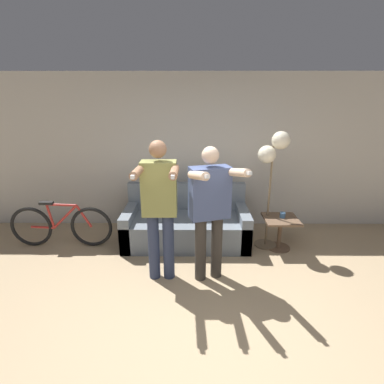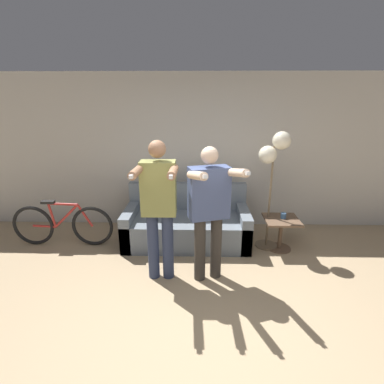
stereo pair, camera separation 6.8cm
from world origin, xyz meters
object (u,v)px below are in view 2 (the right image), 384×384
at_px(floor_lamp, 274,156).
at_px(side_table, 281,227).
at_px(cup, 283,216).
at_px(couch, 187,225).
at_px(person_left, 159,203).
at_px(cat, 209,178).
at_px(bicycle, 63,225).
at_px(person_right, 209,206).

bearing_deg(floor_lamp, side_table, -26.47).
bearing_deg(cup, side_table, -135.25).
xyz_separation_m(couch, person_left, (-0.29, -1.03, 0.74)).
bearing_deg(cat, bicycle, -166.86).
bearing_deg(couch, side_table, -9.22).
bearing_deg(bicycle, person_right, -20.89).
bearing_deg(couch, floor_lamp, -6.59).
bearing_deg(person_left, side_table, 24.52).
xyz_separation_m(person_right, cat, (0.04, 1.37, -0.04)).
relative_size(cat, cup, 5.82).
relative_size(couch, cup, 23.39).
bearing_deg(cat, person_right, -91.58).
bearing_deg(side_table, bicycle, 179.17).
xyz_separation_m(person_left, cat, (0.64, 1.38, -0.07)).
bearing_deg(person_right, couch, 89.52).
bearing_deg(cup, floor_lamp, 163.18).
bearing_deg(cat, cup, -26.60).
bearing_deg(cup, couch, 171.95).
height_order(person_right, bicycle, person_right).
bearing_deg(cup, person_left, -154.50).
height_order(floor_lamp, side_table, floor_lamp).
height_order(side_table, cup, cup).
bearing_deg(side_table, person_left, -154.87).
bearing_deg(cat, person_left, -114.85).
relative_size(person_right, floor_lamp, 0.96).
bearing_deg(bicycle, cat, 13.14).
bearing_deg(side_table, cup, 44.75).
bearing_deg(person_left, floor_lamp, 29.43).
xyz_separation_m(couch, cat, (0.35, 0.34, 0.67)).
bearing_deg(side_table, person_right, -144.21).
xyz_separation_m(cat, bicycle, (-2.26, -0.53, -0.61)).
bearing_deg(floor_lamp, bicycle, -179.31).
height_order(person_right, cat, person_right).
bearing_deg(person_left, cup, 24.89).
relative_size(person_right, side_table, 3.37).
bearing_deg(cat, couch, -135.34).
bearing_deg(person_left, bicycle, 151.73).
relative_size(cat, bicycle, 0.31).
height_order(couch, cat, cat).
relative_size(couch, cat, 4.02).
height_order(person_left, person_right, person_left).
bearing_deg(person_right, side_table, 18.51).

